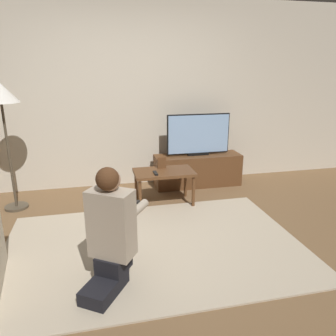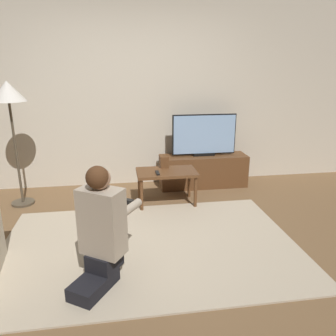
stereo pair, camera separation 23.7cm
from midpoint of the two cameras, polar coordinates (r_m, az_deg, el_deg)
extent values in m
plane|color=brown|center=(3.30, -4.52, -13.64)|extent=(10.00, 10.00, 0.00)
cube|color=beige|center=(4.77, -8.38, 12.37)|extent=(10.00, 0.06, 2.60)
cube|color=#BCAD93|center=(3.30, -4.52, -13.52)|extent=(2.87, 1.90, 0.02)
cube|color=brown|center=(4.83, 3.76, -0.38)|extent=(1.26, 0.37, 0.46)
cube|color=black|center=(4.76, 3.82, 2.50)|extent=(0.31, 0.08, 0.04)
cube|color=black|center=(4.70, 3.86, 5.94)|extent=(0.92, 0.03, 0.57)
cube|color=#8CB2E0|center=(4.70, 3.89, 5.92)|extent=(0.89, 0.04, 0.54)
cube|color=brown|center=(4.10, -2.36, -0.77)|extent=(0.75, 0.44, 0.04)
cylinder|color=brown|center=(3.96, -6.60, -4.93)|extent=(0.04, 0.04, 0.41)
cylinder|color=brown|center=(4.08, 2.78, -4.18)|extent=(0.04, 0.04, 0.41)
cylinder|color=brown|center=(4.30, -7.15, -3.14)|extent=(0.04, 0.04, 0.41)
cylinder|color=brown|center=(4.41, 1.52, -2.50)|extent=(0.04, 0.04, 0.41)
cylinder|color=#4C4233|center=(4.58, -26.22, -6.09)|extent=(0.28, 0.28, 0.03)
cylinder|color=#4C4233|center=(4.36, -27.51, 3.04)|extent=(0.03, 0.03, 1.47)
cone|color=silver|center=(4.27, -28.74, 11.54)|extent=(0.41, 0.41, 0.24)
cube|color=black|center=(2.74, -13.61, -19.53)|extent=(0.41, 0.46, 0.11)
cube|color=black|center=(2.77, -11.98, -15.78)|extent=(0.32, 0.32, 0.14)
cube|color=tan|center=(2.61, -12.45, -9.46)|extent=(0.39, 0.35, 0.54)
sphere|color=tan|center=(2.47, -12.97, -2.03)|extent=(0.17, 0.17, 0.17)
sphere|color=#4C2D19|center=(2.45, -13.25, -1.89)|extent=(0.18, 0.18, 0.18)
cube|color=black|center=(2.88, -8.52, -5.98)|extent=(0.13, 0.11, 0.04)
cylinder|color=tan|center=(2.74, -7.84, -7.21)|extent=(0.22, 0.29, 0.07)
cylinder|color=tan|center=(2.83, -11.51, -6.53)|extent=(0.22, 0.29, 0.07)
cube|color=brown|center=(4.17, -2.72, 0.88)|extent=(0.11, 0.01, 0.15)
cube|color=black|center=(3.99, -3.90, -0.91)|extent=(0.04, 0.15, 0.02)
camera|label=1|loc=(0.12, -91.89, -0.59)|focal=35.00mm
camera|label=2|loc=(0.12, 88.11, 0.59)|focal=35.00mm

